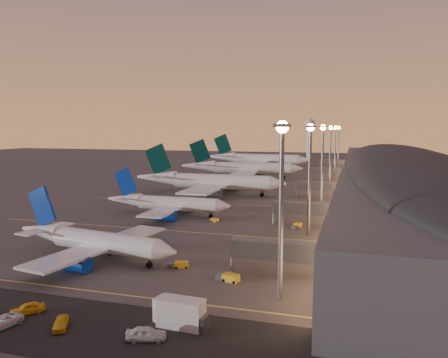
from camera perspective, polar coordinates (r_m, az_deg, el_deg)
ground at (r=113.50m, az=-7.56°, el=-6.02°), size 700.00×700.00×0.00m
airliner_narrow_south at (r=87.51m, az=-16.76°, el=-7.75°), size 37.45×33.79×13.39m
airliner_narrow_north at (r=125.47m, az=-7.41°, el=-3.18°), size 37.52×33.37×13.46m
airliner_wide_near at (r=163.83m, az=-2.03°, el=-0.32°), size 59.09×53.60×18.97m
airliner_wide_mid at (r=217.27m, az=2.28°, el=1.44°), size 60.80×55.76×19.45m
airliner_wide_far at (r=275.01m, az=4.32°, el=2.62°), size 66.18×60.45×21.17m
terminal_building at (r=174.78m, az=21.91°, el=0.93°), size 56.35×255.00×17.46m
light_masts at (r=166.28m, az=13.36°, el=3.99°), size 2.20×217.20×25.90m
radar_tower at (r=362.62m, az=11.11°, el=6.09°), size 9.00×9.00×32.50m
lane_markings at (r=150.16m, az=-1.28°, el=-2.84°), size 90.00×180.36×0.00m
baggage_tug_a at (r=73.09m, az=0.56°, el=-12.74°), size 4.24×2.50×1.19m
baggage_tug_b at (r=79.91m, az=-5.90°, el=-11.09°), size 3.92×2.40×1.10m
baggage_tug_c at (r=116.67m, az=-1.41°, el=-5.39°), size 3.34×1.59×0.98m
catering_truck_a at (r=58.50m, az=-6.33°, el=-16.92°), size 5.87×3.13×3.13m
catering_truck_b at (r=57.30m, az=-5.29°, el=-17.19°), size 6.57×2.89×3.62m
baggage_tug_d at (r=111.26m, az=9.53°, el=-6.04°), size 2.46×4.01×1.12m
service_van_c at (r=63.76m, az=-27.11°, el=-16.32°), size 3.57×5.60×1.44m
service_van_d at (r=66.48m, az=-24.29°, el=-15.17°), size 4.24×4.57×1.52m
service_van_e at (r=55.18m, az=-10.13°, el=-19.25°), size 5.11×3.26×1.62m
service_van_f at (r=60.73m, az=-20.56°, el=-17.20°), size 3.35×4.35×1.38m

